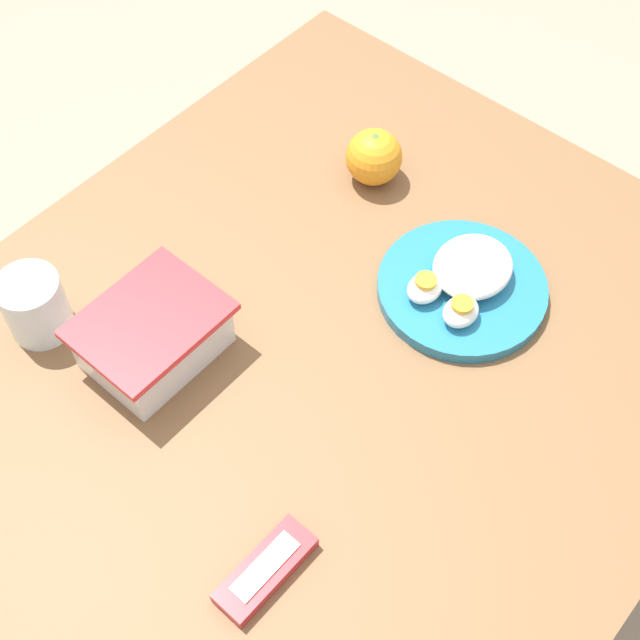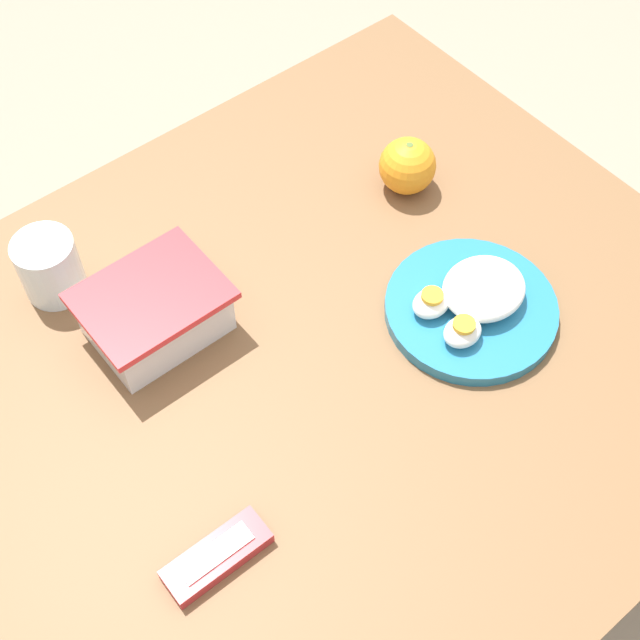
% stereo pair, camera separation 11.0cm
% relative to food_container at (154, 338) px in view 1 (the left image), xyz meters
% --- Properties ---
extents(ground_plane, '(10.00, 10.00, 0.00)m').
position_rel_food_container_xyz_m(ground_plane, '(0.15, -0.16, -0.77)').
color(ground_plane, gray).
extents(table, '(1.02, 0.90, 0.74)m').
position_rel_food_container_xyz_m(table, '(0.15, -0.16, -0.13)').
color(table, brown).
rests_on(table, ground_plane).
extents(food_container, '(0.17, 0.14, 0.08)m').
position_rel_food_container_xyz_m(food_container, '(0.00, 0.00, 0.00)').
color(food_container, white).
rests_on(food_container, table).
extents(orange_fruit, '(0.08, 0.08, 0.08)m').
position_rel_food_container_xyz_m(orange_fruit, '(0.41, -0.01, 0.01)').
color(orange_fruit, orange).
rests_on(orange_fruit, table).
extents(rice_plate, '(0.22, 0.22, 0.06)m').
position_rel_food_container_xyz_m(rice_plate, '(0.33, -0.23, -0.01)').
color(rice_plate, teal).
rests_on(rice_plate, table).
extents(candy_bar, '(0.12, 0.05, 0.02)m').
position_rel_food_container_xyz_m(candy_bar, '(-0.12, -0.29, -0.02)').
color(candy_bar, '#B7282D').
rests_on(candy_bar, table).
extents(drinking_glass, '(0.08, 0.08, 0.09)m').
position_rel_food_container_xyz_m(drinking_glass, '(-0.07, 0.14, 0.01)').
color(drinking_glass, silver).
rests_on(drinking_glass, table).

